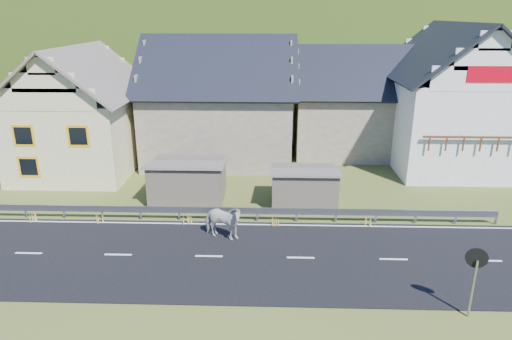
{
  "coord_description": "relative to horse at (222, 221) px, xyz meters",
  "views": [
    {
      "loc": [
        2.64,
        -17.49,
        10.09
      ],
      "look_at": [
        1.92,
        4.13,
        2.62
      ],
      "focal_mm": 32.0,
      "sensor_mm": 36.0,
      "label": 1
    }
  ],
  "objects": [
    {
      "name": "guardrail",
      "position": [
        -0.44,
        1.99,
        -0.35
      ],
      "size": [
        28.1,
        0.09,
        0.75
      ],
      "color": "#93969B",
      "rests_on": "ground"
    },
    {
      "name": "horse",
      "position": [
        0.0,
        0.0,
        0.0
      ],
      "size": [
        1.64,
        2.28,
        1.75
      ],
      "primitive_type": "imported",
      "rotation": [
        0.0,
        0.0,
        1.19
      ],
      "color": "beige",
      "rests_on": "road"
    },
    {
      "name": "house_stone_b",
      "position": [
        8.56,
        15.31,
        3.32
      ],
      "size": [
        9.8,
        8.8,
        8.1
      ],
      "color": "#9D937B",
      "rests_on": "ground"
    },
    {
      "name": "road",
      "position": [
        -0.44,
        -1.69,
        -0.9
      ],
      "size": [
        60.0,
        7.0,
        0.04
      ],
      "primitive_type": "cube",
      "color": "black",
      "rests_on": "ground"
    },
    {
      "name": "conifer_patch",
      "position": [
        -55.44,
        108.31,
        5.08
      ],
      "size": [
        76.0,
        50.0,
        28.0
      ],
      "primitive_type": "ellipsoid",
      "color": "black",
      "rests_on": "ground"
    },
    {
      "name": "ground",
      "position": [
        -0.44,
        -1.69,
        -0.92
      ],
      "size": [
        160.0,
        160.0,
        0.0
      ],
      "primitive_type": "plane",
      "color": "#37471D",
      "rests_on": "ground"
    },
    {
      "name": "house_cream",
      "position": [
        -10.44,
        10.31,
        3.44
      ],
      "size": [
        7.8,
        9.8,
        8.3
      ],
      "color": "#FAECB6",
      "rests_on": "ground"
    },
    {
      "name": "mountain",
      "position": [
        4.56,
        178.31,
        -20.92
      ],
      "size": [
        440.0,
        280.0,
        260.0
      ],
      "primitive_type": "ellipsoid",
      "color": "black",
      "rests_on": "ground"
    },
    {
      "name": "traffic_mirror",
      "position": [
        9.19,
        -5.42,
        1.02
      ],
      "size": [
        0.72,
        0.28,
        2.64
      ],
      "rotation": [
        0.0,
        0.0,
        -0.28
      ],
      "color": "#93969B",
      "rests_on": "ground"
    },
    {
      "name": "lane_markings",
      "position": [
        -0.44,
        -1.69,
        -0.87
      ],
      "size": [
        60.0,
        6.6,
        0.01
      ],
      "primitive_type": "cube",
      "color": "silver",
      "rests_on": "road"
    },
    {
      "name": "house_white",
      "position": [
        14.56,
        12.31,
        4.14
      ],
      "size": [
        8.8,
        10.8,
        9.7
      ],
      "color": "white",
      "rests_on": "ground"
    },
    {
      "name": "shed_left",
      "position": [
        -2.44,
        4.81,
        0.18
      ],
      "size": [
        4.3,
        3.3,
        2.4
      ],
      "primitive_type": "cube",
      "color": "#6F6454",
      "rests_on": "ground"
    },
    {
      "name": "house_stone_a",
      "position": [
        -1.44,
        13.31,
        3.72
      ],
      "size": [
        10.8,
        9.8,
        8.9
      ],
      "color": "#9D937B",
      "rests_on": "ground"
    },
    {
      "name": "shed_right",
      "position": [
        4.06,
        4.31,
        0.08
      ],
      "size": [
        3.8,
        2.9,
        2.2
      ],
      "primitive_type": "cube",
      "color": "#6F6454",
      "rests_on": "ground"
    }
  ]
}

